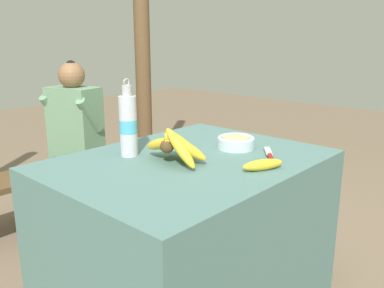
% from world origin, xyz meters
% --- Properties ---
extents(market_counter, '(1.14, 0.87, 0.74)m').
position_xyz_m(market_counter, '(0.00, 0.00, 0.37)').
color(market_counter, '#4C706B').
rests_on(market_counter, ground_plane).
extents(banana_bunch_ripe, '(0.19, 0.32, 0.16)m').
position_xyz_m(banana_bunch_ripe, '(-0.08, 0.01, 0.81)').
color(banana_bunch_ripe, '#4C381E').
rests_on(banana_bunch_ripe, market_counter).
extents(serving_bowl, '(0.17, 0.17, 0.06)m').
position_xyz_m(serving_bowl, '(0.27, -0.05, 0.77)').
color(serving_bowl, silver).
rests_on(serving_bowl, market_counter).
extents(water_bottle, '(0.08, 0.08, 0.33)m').
position_xyz_m(water_bottle, '(-0.14, 0.22, 0.88)').
color(water_bottle, silver).
rests_on(water_bottle, market_counter).
extents(loose_banana_front, '(0.18, 0.12, 0.04)m').
position_xyz_m(loose_banana_front, '(0.08, -0.32, 0.76)').
color(loose_banana_front, gold).
rests_on(loose_banana_front, market_counter).
extents(knife, '(0.16, 0.13, 0.02)m').
position_xyz_m(knife, '(0.25, -0.24, 0.75)').
color(knife, '#BCBCC1').
rests_on(knife, market_counter).
extents(wooden_bench, '(1.89, 0.32, 0.40)m').
position_xyz_m(wooden_bench, '(-0.16, 1.29, 0.34)').
color(wooden_bench, brown).
rests_on(wooden_bench, ground_plane).
extents(seated_vendor, '(0.45, 0.42, 1.09)m').
position_xyz_m(seated_vendor, '(0.19, 1.24, 0.62)').
color(seated_vendor, '#232328').
rests_on(seated_vendor, ground_plane).
extents(support_post_far, '(0.13, 0.13, 2.48)m').
position_xyz_m(support_post_far, '(1.03, 1.46, 1.24)').
color(support_post_far, brown).
rests_on(support_post_far, ground_plane).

